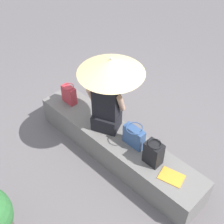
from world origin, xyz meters
The scene contains 8 objects.
ground_plane centered at (0.00, 0.00, 0.00)m, with size 14.00×14.00×0.00m, color #605B5E.
stone_bench centered at (0.00, 0.00, 0.20)m, with size 2.61×0.52×0.41m, color slate.
person_seated centered at (0.23, -0.02, 0.79)m, with size 0.51×0.39×0.90m.
parasol centered at (0.18, -0.06, 1.40)m, with size 0.81×0.81×1.11m.
handbag_black centered at (-0.59, 0.01, 0.57)m, with size 0.21×0.16×0.33m.
tote_bag_canvas centered at (-0.24, -0.04, 0.56)m, with size 0.29×0.22×0.30m.
shoulder_bag_spare centered at (0.98, 0.00, 0.55)m, with size 0.22×0.17×0.29m.
magazine centered at (-0.90, 0.03, 0.41)m, with size 0.28×0.20×0.01m, color gold.
Camera 1 is at (-1.97, 2.10, 3.49)m, focal length 51.43 mm.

